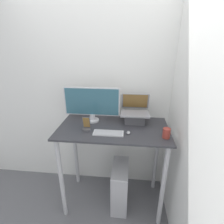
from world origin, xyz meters
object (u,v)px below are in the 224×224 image
object	(u,v)px
keyboard	(108,133)
laptop	(135,115)
monitor	(92,104)
computer_tower	(120,186)
cell_phone	(87,127)
mouse	(128,133)

from	to	relation	value
keyboard	laptop	bearing A→B (deg)	48.90
laptop	monitor	distance (m)	0.50
laptop	computer_tower	size ratio (longest dim) A/B	0.57
cell_phone	computer_tower	distance (m)	0.88
laptop	cell_phone	bearing A→B (deg)	-152.75
laptop	keyboard	distance (m)	0.41
monitor	cell_phone	world-z (taller)	monitor
mouse	cell_phone	world-z (taller)	cell_phone
mouse	laptop	bearing A→B (deg)	77.20
cell_phone	mouse	bearing A→B (deg)	-3.77
keyboard	mouse	distance (m)	0.20
monitor	mouse	bearing A→B (deg)	-32.49
laptop	computer_tower	bearing A→B (deg)	-123.82
laptop	computer_tower	xyz separation A→B (m)	(-0.14, -0.21, -0.85)
monitor	keyboard	world-z (taller)	monitor
monitor	laptop	bearing A→B (deg)	2.04
keyboard	cell_phone	size ratio (longest dim) A/B	2.00
monitor	computer_tower	xyz separation A→B (m)	(0.35, -0.19, -0.97)
laptop	cell_phone	distance (m)	0.56
laptop	keyboard	world-z (taller)	laptop
laptop	cell_phone	size ratio (longest dim) A/B	2.06
mouse	computer_tower	xyz separation A→B (m)	(-0.08, 0.07, -0.78)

